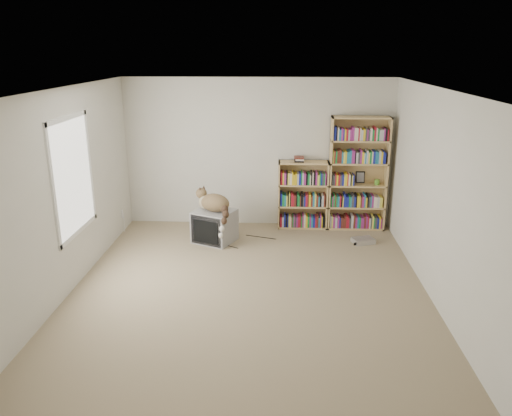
{
  "coord_description": "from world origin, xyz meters",
  "views": [
    {
      "loc": [
        0.36,
        -5.79,
        2.94
      ],
      "look_at": [
        0.04,
        1.0,
        0.76
      ],
      "focal_mm": 35.0,
      "sensor_mm": 36.0,
      "label": 1
    }
  ],
  "objects_px": {
    "crt_tv": "(215,226)",
    "bookcase_short": "(303,197)",
    "dvd_player": "(363,241)",
    "cat": "(216,206)",
    "bookcase_tall": "(358,177)"
  },
  "relations": [
    {
      "from": "cat",
      "to": "bookcase_tall",
      "type": "height_order",
      "value": "bookcase_tall"
    },
    {
      "from": "crt_tv",
      "to": "bookcase_tall",
      "type": "relative_size",
      "value": 0.4
    },
    {
      "from": "bookcase_short",
      "to": "crt_tv",
      "type": "bearing_deg",
      "value": -151.9
    },
    {
      "from": "cat",
      "to": "bookcase_tall",
      "type": "bearing_deg",
      "value": 47.57
    },
    {
      "from": "dvd_player",
      "to": "bookcase_tall",
      "type": "bearing_deg",
      "value": 74.7
    },
    {
      "from": "crt_tv",
      "to": "bookcase_short",
      "type": "relative_size",
      "value": 0.65
    },
    {
      "from": "crt_tv",
      "to": "bookcase_short",
      "type": "bearing_deg",
      "value": 52.17
    },
    {
      "from": "crt_tv",
      "to": "bookcase_tall",
      "type": "bearing_deg",
      "value": 42.1
    },
    {
      "from": "crt_tv",
      "to": "bookcase_tall",
      "type": "distance_m",
      "value": 2.52
    },
    {
      "from": "cat",
      "to": "dvd_player",
      "type": "xyz_separation_m",
      "value": [
        2.32,
        0.11,
        -0.57
      ]
    },
    {
      "from": "crt_tv",
      "to": "dvd_player",
      "type": "bearing_deg",
      "value": 24.78
    },
    {
      "from": "cat",
      "to": "bookcase_tall",
      "type": "relative_size",
      "value": 0.41
    },
    {
      "from": "bookcase_short",
      "to": "dvd_player",
      "type": "height_order",
      "value": "bookcase_short"
    },
    {
      "from": "bookcase_short",
      "to": "dvd_player",
      "type": "relative_size",
      "value": 3.49
    },
    {
      "from": "crt_tv",
      "to": "dvd_player",
      "type": "relative_size",
      "value": 2.28
    }
  ]
}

